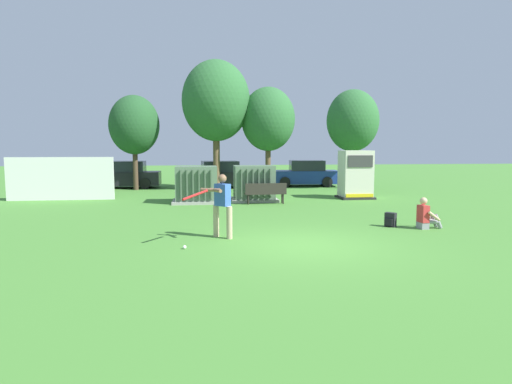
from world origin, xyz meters
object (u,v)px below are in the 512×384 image
Objects in this scene: transformer_west at (196,185)px; seated_spectator at (426,216)px; backpack at (390,220)px; parked_car_right_of_center at (305,174)px; sports_ball at (185,247)px; parked_car_left_of_center at (218,175)px; park_bench at (266,192)px; batter at (221,203)px; generator_enclosure at (355,175)px; transformer_mid_west at (254,184)px; parked_car_leftmost at (125,175)px.

transformer_west is 9.95m from seated_spectator.
backpack is 14.10m from parked_car_right_of_center.
sports_ball is 0.02× the size of parked_car_left_of_center.
park_bench is at bearing 68.32° from sports_ball.
batter is at bearing -108.10° from park_bench.
generator_enclosure reaches higher than transformer_west.
batter is (-2.22, -6.79, 0.44)m from park_bench.
batter reaches higher than seated_spectator.
parked_car_left_of_center is (-6.36, 6.20, -0.38)m from generator_enclosure.
transformer_mid_west and parked_car_right_of_center have the same top height.
batter is at bearing -103.07° from transformer_mid_west.
batter is (0.76, -7.66, 0.19)m from transformer_west.
seated_spectator is at bearing -67.54° from parked_car_left_of_center.
batter is at bearing -174.56° from seated_spectator.
seated_spectator is (4.01, -6.20, -0.16)m from park_bench.
generator_enclosure reaches higher than parked_car_right_of_center.
generator_enclosure is 13.73m from parked_car_leftmost.
batter is 16.24m from parked_car_right_of_center.
park_bench is 20.10× the size of sports_ball.
park_bench is 6.54m from backpack.
transformer_west is at bearing 134.69° from seated_spectator.
park_bench reaches higher than backpack.
park_bench is (0.37, -1.18, -0.25)m from transformer_mid_west.
generator_enclosure is at bearing 50.84° from batter.
seated_spectator reaches higher than backpack.
seated_spectator is 18.47m from parked_car_leftmost.
transformer_west is 1.00× the size of transformer_mid_west.
sports_ball is at bearing -128.75° from batter.
transformer_mid_west is 8.59m from seated_spectator.
park_bench is at bearing -77.21° from parked_car_left_of_center.
parked_car_right_of_center is at bearing 87.36° from backpack.
transformer_mid_west reaches higher than sports_ball.
park_bench is (-4.59, -1.57, -0.60)m from generator_enclosure.
batter is (-6.81, -8.36, -0.16)m from generator_enclosure.
generator_enclosure is 1.27× the size of park_bench.
parked_car_left_of_center is at bearing -174.33° from parked_car_right_of_center.
generator_enclosure reaches higher than parked_car_left_of_center.
park_bench is 1.04× the size of batter.
transformer_west is 3.11m from park_bench.
parked_car_leftmost is at bearing 131.16° from park_bench.
sports_ball is 15.82m from parked_car_left_of_center.
backpack reaches higher than sports_ball.
parked_car_leftmost reaches higher than sports_ball.
generator_enclosure is 8.89m from parked_car_left_of_center.
seated_spectator is at bearing -88.89° from parked_car_right_of_center.
transformer_mid_west is 0.48× the size of parked_car_right_of_center.
parked_car_right_of_center is at bearing 60.14° from transformer_mid_west.
backpack is (6.06, -6.63, -0.57)m from transformer_west.
seated_spectator is (4.38, -7.38, -0.41)m from transformer_mid_west.
transformer_mid_west and parked_car_left_of_center have the same top height.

